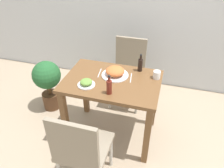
{
  "coord_description": "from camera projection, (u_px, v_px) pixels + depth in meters",
  "views": [
    {
      "loc": [
        0.51,
        -1.74,
        1.95
      ],
      "look_at": [
        0.0,
        0.0,
        0.7
      ],
      "focal_mm": 35.0,
      "sensor_mm": 36.0,
      "label": 1
    }
  ],
  "objects": [
    {
      "name": "sauce_bottle",
      "position": [
        140.0,
        64.0,
        2.27
      ],
      "size": [
        0.05,
        0.05,
        0.2
      ],
      "color": "black",
      "rests_on": "dining_table"
    },
    {
      "name": "potted_plant_left",
      "position": [
        48.0,
        80.0,
        2.74
      ],
      "size": [
        0.35,
        0.35,
        0.69
      ],
      "color": "#51331E",
      "rests_on": "ground_plane"
    },
    {
      "name": "chair_near",
      "position": [
        81.0,
        148.0,
        1.79
      ],
      "size": [
        0.42,
        0.42,
        0.88
      ],
      "rotation": [
        0.0,
        0.0,
        3.14
      ],
      "color": "gray",
      "rests_on": "ground_plane"
    },
    {
      "name": "ground_plane",
      "position": [
        112.0,
        132.0,
        2.6
      ],
      "size": [
        16.0,
        16.0,
        0.0
      ],
      "primitive_type": "plane",
      "color": "tan"
    },
    {
      "name": "dining_table",
      "position": [
        112.0,
        91.0,
        2.25
      ],
      "size": [
        0.96,
        0.66,
        0.75
      ],
      "color": "brown",
      "rests_on": "ground_plane"
    },
    {
      "name": "side_plate",
      "position": [
        86.0,
        83.0,
        2.08
      ],
      "size": [
        0.17,
        0.17,
        0.06
      ],
      "color": "white",
      "rests_on": "dining_table"
    },
    {
      "name": "drink_cup",
      "position": [
        157.0,
        75.0,
        2.18
      ],
      "size": [
        0.07,
        0.07,
        0.08
      ],
      "color": "white",
      "rests_on": "dining_table"
    },
    {
      "name": "food_plate",
      "position": [
        115.0,
        72.0,
        2.21
      ],
      "size": [
        0.27,
        0.27,
        0.09
      ],
      "color": "white",
      "rests_on": "dining_table"
    },
    {
      "name": "spoon_utensil",
      "position": [
        131.0,
        78.0,
        2.2
      ],
      "size": [
        0.03,
        0.17,
        0.0
      ],
      "rotation": [
        0.0,
        0.0,
        1.7
      ],
      "color": "silver",
      "rests_on": "dining_table"
    },
    {
      "name": "fork_utensil",
      "position": [
        100.0,
        73.0,
        2.27
      ],
      "size": [
        0.03,
        0.17,
        0.0
      ],
      "rotation": [
        0.0,
        0.0,
        1.69
      ],
      "color": "silver",
      "rests_on": "dining_table"
    },
    {
      "name": "chair_far",
      "position": [
        128.0,
        69.0,
        2.84
      ],
      "size": [
        0.42,
        0.42,
        0.88
      ],
      "color": "gray",
      "rests_on": "ground_plane"
    },
    {
      "name": "condiment_bottle",
      "position": [
        109.0,
        86.0,
        1.95
      ],
      "size": [
        0.05,
        0.05,
        0.2
      ],
      "color": "maroon",
      "rests_on": "dining_table"
    }
  ]
}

